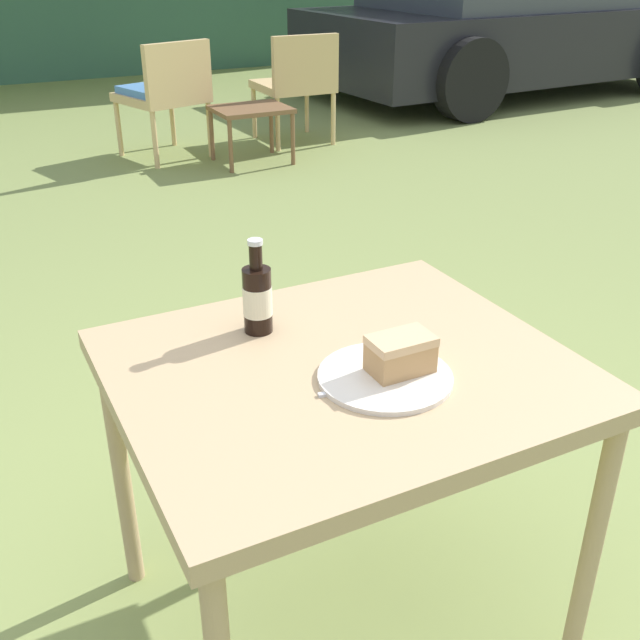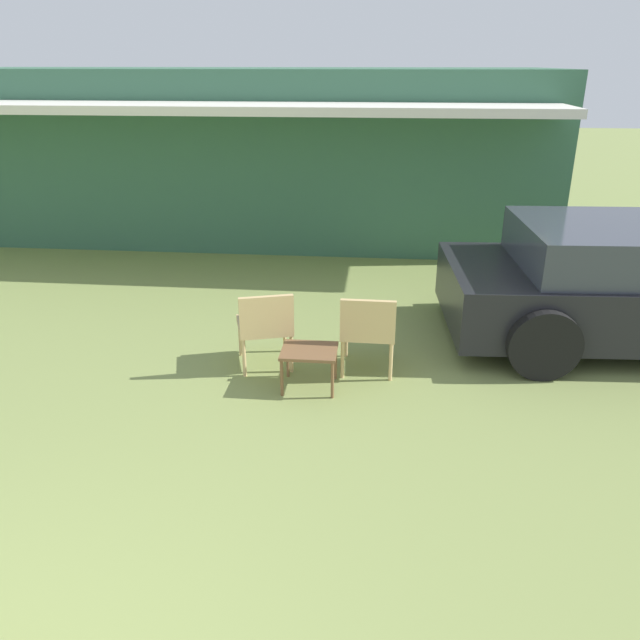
{
  "view_description": "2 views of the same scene",
  "coord_description": "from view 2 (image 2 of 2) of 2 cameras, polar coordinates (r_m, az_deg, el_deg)",
  "views": [
    {
      "loc": [
        -0.61,
        -1.1,
        1.42
      ],
      "look_at": [
        0.0,
        0.1,
        0.73
      ],
      "focal_mm": 42.0,
      "sensor_mm": 36.0,
      "label": 1
    },
    {
      "loc": [
        1.99,
        -1.34,
        2.87
      ],
      "look_at": [
        1.52,
        3.37,
        0.9
      ],
      "focal_mm": 35.0,
      "sensor_mm": 36.0,
      "label": 2
    }
  ],
  "objects": [
    {
      "name": "cabin_building",
      "position": [
        11.57,
        -8.82,
        15.01
      ],
      "size": [
        11.15,
        4.53,
        2.77
      ],
      "color": "#38664C",
      "rests_on": "ground_plane"
    },
    {
      "name": "wicker_chair_plain",
      "position": [
        6.07,
        4.43,
        -0.67
      ],
      "size": [
        0.53,
        0.55,
        0.82
      ],
      "rotation": [
        0.0,
        0.0,
        3.13
      ],
      "color": "tan",
      "rests_on": "ground_plane"
    },
    {
      "name": "parked_car",
      "position": [
        7.54,
        27.11,
        2.92
      ],
      "size": [
        4.26,
        2.29,
        1.3
      ],
      "rotation": [
        0.0,
        0.0,
        0.05
      ],
      "color": "black",
      "rests_on": "ground_plane"
    },
    {
      "name": "wicker_chair_cushioned",
      "position": [
        6.19,
        -5.06,
        -0.21
      ],
      "size": [
        0.66,
        0.67,
        0.82
      ],
      "rotation": [
        0.0,
        0.0,
        3.44
      ],
      "color": "tan",
      "rests_on": "ground_plane"
    },
    {
      "name": "garden_side_table",
      "position": [
        5.82,
        -0.99,
        -3.14
      ],
      "size": [
        0.52,
        0.43,
        0.39
      ],
      "color": "brown",
      "rests_on": "ground_plane"
    }
  ]
}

